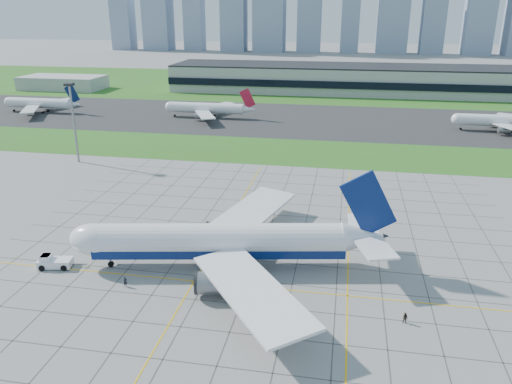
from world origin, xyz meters
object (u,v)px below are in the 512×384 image
at_px(distant_jet_0, 40,103).
at_px(crew_near, 125,282).
at_px(light_mast, 73,113).
at_px(airliner, 222,241).
at_px(pushback_tug, 53,262).
at_px(distant_jet_2, 504,121).
at_px(distant_jet_1, 208,108).
at_px(crew_far, 405,318).

bearing_deg(distant_jet_0, crew_near, -53.16).
xyz_separation_m(light_mast, airliner, (63.74, -60.55, -10.78)).
relative_size(airliner, crew_near, 32.63).
bearing_deg(airliner, pushback_tug, -179.74).
height_order(pushback_tug, distant_jet_0, distant_jet_0).
bearing_deg(distant_jet_2, distant_jet_1, 177.72).
bearing_deg(crew_far, distant_jet_2, 101.33).
bearing_deg(distant_jet_2, crew_near, -125.37).
height_order(airliner, crew_near, airliner).
distance_m(crew_far, distant_jet_2, 154.06).
height_order(light_mast, distant_jet_1, light_mast).
height_order(light_mast, crew_near, light_mast).
relative_size(light_mast, airliner, 0.41).
bearing_deg(pushback_tug, crew_near, -25.00).
distance_m(light_mast, distant_jet_0, 96.21).
relative_size(pushback_tug, crew_near, 4.93).
height_order(airliner, distant_jet_1, airliner).
height_order(crew_near, distant_jet_1, distant_jet_1).
xyz_separation_m(light_mast, crew_near, (48.33, -71.07, -15.22)).
distance_m(light_mast, airliner, 88.57).
relative_size(light_mast, crew_far, 13.38).
distance_m(light_mast, crew_near, 87.28).
bearing_deg(distant_jet_0, distant_jet_1, 1.58).
height_order(crew_near, distant_jet_2, distant_jet_2).
relative_size(pushback_tug, distant_jet_2, 0.22).
bearing_deg(airliner, light_mast, 125.83).
bearing_deg(distant_jet_1, crew_near, -80.16).
bearing_deg(distant_jet_2, pushback_tug, -130.50).
xyz_separation_m(light_mast, distant_jet_1, (22.76, 76.31, -11.70)).
bearing_deg(distant_jet_1, airliner, -73.33).
xyz_separation_m(light_mast, pushback_tug, (31.49, -66.75, -15.03)).
distance_m(airliner, crew_far, 36.12).
relative_size(light_mast, distant_jet_0, 0.60).
distance_m(airliner, distant_jet_0, 183.04).
xyz_separation_m(crew_far, distant_jet_0, (-157.47, 147.62, 3.53)).
relative_size(airliner, pushback_tug, 6.62).
xyz_separation_m(airliner, crew_near, (-15.41, -10.52, -4.44)).
height_order(light_mast, airliner, light_mast).
bearing_deg(pushback_tug, light_mast, 104.62).
xyz_separation_m(crew_far, distant_jet_1, (-74.35, 149.92, 3.53)).
xyz_separation_m(crew_near, distant_jet_0, (-108.68, 145.07, 3.53)).
distance_m(distant_jet_1, distant_jet_2, 126.71).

